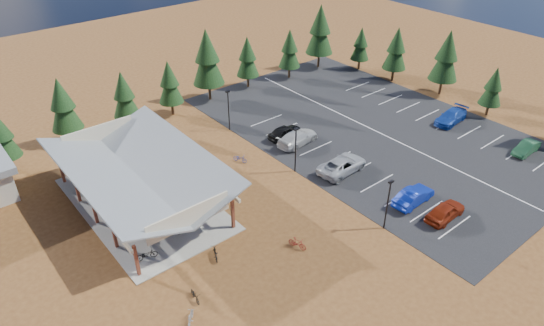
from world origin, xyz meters
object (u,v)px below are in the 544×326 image
(bike_4, at_px, (183,227))
(bike_12, at_px, (215,253))
(car_1, at_px, (413,196))
(car_4, at_px, (285,132))
(bike_2, at_px, (110,207))
(bike_7, at_px, (136,157))
(lamp_post_1, at_px, (296,147))
(bike_9, at_px, (190,318))
(lamp_post_2, at_px, (228,108))
(car_5, at_px, (526,148))
(bike_3, at_px, (84,173))
(bike_11, at_px, (297,243))
(bike_6, at_px, (152,176))
(bike_14, at_px, (240,158))
(car_2, at_px, (342,165))
(trash_bin_0, at_px, (211,185))
(bike_pavilion, at_px, (138,170))
(bike_15, at_px, (218,202))
(bike_5, at_px, (172,194))
(car_3, at_px, (298,138))
(bike_1, at_px, (148,215))
(bike_16, at_px, (213,203))
(bike_0, at_px, (146,255))
(lamp_post_0, at_px, (388,202))
(bike_8, at_px, (195,296))
(car_0, at_px, (445,211))
(car_7, at_px, (451,117))
(trash_bin_1, at_px, (208,177))

(bike_4, relative_size, bike_12, 0.99)
(car_1, height_order, car_4, car_1)
(bike_2, xyz_separation_m, bike_7, (5.75, 6.56, 0.10))
(lamp_post_1, distance_m, bike_12, 15.06)
(bike_9, distance_m, car_4, 27.91)
(lamp_post_2, height_order, car_4, lamp_post_2)
(car_4, xyz_separation_m, car_5, (18.56, -19.81, -0.08))
(bike_3, distance_m, car_5, 48.05)
(bike_9, bearing_deg, bike_11, -131.20)
(bike_6, relative_size, bike_11, 1.11)
(bike_14, xyz_separation_m, car_2, (7.13, -8.43, 0.43))
(trash_bin_0, distance_m, bike_2, 9.72)
(car_1, distance_m, car_4, 17.55)
(bike_pavilion, bearing_deg, lamp_post_1, -18.43)
(bike_15, height_order, car_1, car_1)
(bike_5, height_order, bike_14, bike_5)
(trash_bin_0, relative_size, bike_6, 0.47)
(bike_3, bearing_deg, bike_7, -96.61)
(car_3, bearing_deg, bike_1, 87.79)
(bike_12, height_order, car_3, car_3)
(bike_7, height_order, bike_11, bike_7)
(bike_5, xyz_separation_m, bike_16, (2.42, -3.54, -0.19))
(bike_4, bearing_deg, bike_0, 87.42)
(lamp_post_0, distance_m, bike_6, 23.68)
(car_2, bearing_deg, bike_8, 100.24)
(bike_8, bearing_deg, bike_2, 100.59)
(bike_3, relative_size, bike_11, 1.02)
(trash_bin_0, distance_m, car_0, 22.41)
(car_0, xyz_separation_m, car_3, (-1.28, 18.75, 0.02))
(lamp_post_2, xyz_separation_m, bike_7, (-12.15, 0.39, -2.32))
(bike_8, relative_size, bike_15, 1.01)
(lamp_post_0, xyz_separation_m, car_3, (4.10, 16.15, -2.13))
(bike_7, distance_m, bike_16, 12.21)
(bike_0, distance_m, bike_4, 4.38)
(bike_pavilion, relative_size, car_3, 3.51)
(bike_7, relative_size, bike_9, 1.12)
(bike_4, distance_m, bike_5, 5.17)
(car_1, bearing_deg, bike_14, 24.56)
(lamp_post_2, height_order, trash_bin_0, lamp_post_2)
(bike_0, height_order, bike_12, bike_0)
(lamp_post_1, bearing_deg, bike_pavilion, 161.57)
(bike_0, relative_size, car_2, 0.31)
(car_1, bearing_deg, bike_8, 80.29)
(bike_14, xyz_separation_m, car_7, (25.84, -9.24, 0.39))
(trash_bin_1, xyz_separation_m, bike_4, (-6.04, -5.43, 0.10))
(bike_1, xyz_separation_m, bike_2, (-2.09, 3.44, -0.06))
(car_3, distance_m, car_4, 2.03)
(bike_2, distance_m, bike_16, 9.55)
(bike_11, bearing_deg, car_1, -27.53)
(trash_bin_0, height_order, bike_4, bike_4)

